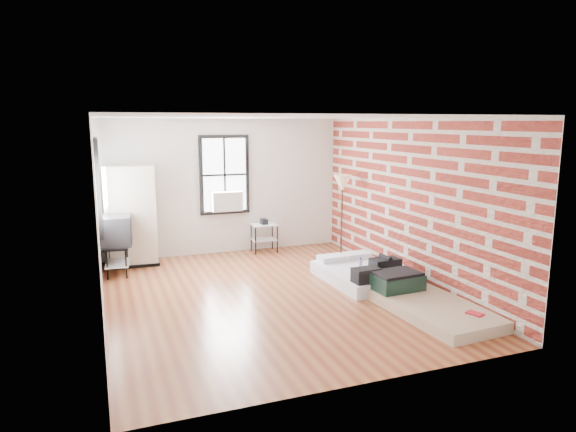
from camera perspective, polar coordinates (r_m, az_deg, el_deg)
name	(u,v)px	position (r m, az deg, el deg)	size (l,w,h in m)	color
ground	(270,296)	(8.27, -1.96, -8.83)	(6.00, 6.00, 0.00)	brown
room_shell	(276,184)	(8.29, -1.31, 3.55)	(5.02, 6.02, 2.80)	silver
mattress_main	(364,273)	(9.02, 8.39, -6.31)	(1.31, 1.74, 0.54)	white
mattress_bare	(424,301)	(7.89, 14.87, -9.15)	(1.20, 2.09, 0.44)	tan
wardrobe	(131,216)	(10.23, -17.06, -0.03)	(1.00, 0.61, 1.92)	black
side_table	(264,230)	(10.87, -2.67, -1.51)	(0.55, 0.45, 0.71)	black
floor_lamp	(342,187)	(10.30, 6.06, 3.20)	(0.36, 0.36, 1.69)	black
tv_stand	(116,232)	(9.71, -18.55, -1.75)	(0.59, 0.80, 1.08)	black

